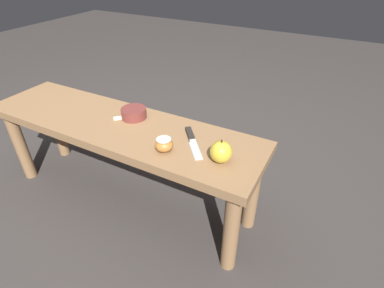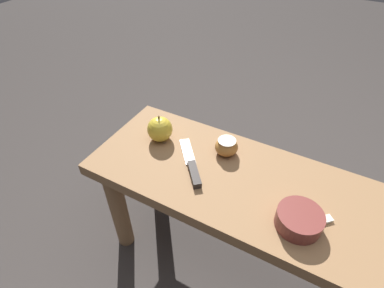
% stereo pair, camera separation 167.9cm
% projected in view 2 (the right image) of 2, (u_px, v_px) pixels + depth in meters
% --- Properties ---
extents(ground_plane, '(8.00, 8.00, 0.00)m').
position_uv_depth(ground_plane, '(283.00, 285.00, 1.11)').
color(ground_plane, '#383330').
extents(wooden_bench, '(1.38, 0.38, 0.47)m').
position_uv_depth(wooden_bench, '(310.00, 225.00, 0.86)').
color(wooden_bench, olive).
rests_on(wooden_bench, ground_plane).
extents(knife, '(0.16, 0.19, 0.02)m').
position_uv_depth(knife, '(192.00, 168.00, 0.91)').
color(knife, '#B7BABF').
rests_on(knife, wooden_bench).
extents(apple_whole, '(0.09, 0.09, 0.10)m').
position_uv_depth(apple_whole, '(160.00, 129.00, 1.00)').
color(apple_whole, gold).
rests_on(apple_whole, wooden_bench).
extents(apple_cut, '(0.07, 0.07, 0.05)m').
position_uv_depth(apple_cut, '(226.00, 147.00, 0.95)').
color(apple_cut, '#B27233').
rests_on(apple_cut, wooden_bench).
extents(apple_slice_near_knife, '(0.04, 0.04, 0.01)m').
position_uv_depth(apple_slice_near_knife, '(325.00, 220.00, 0.77)').
color(apple_slice_near_knife, white).
rests_on(apple_slice_near_knife, wooden_bench).
extents(bowl, '(0.12, 0.12, 0.05)m').
position_uv_depth(bowl, '(299.00, 220.00, 0.75)').
color(bowl, brown).
rests_on(bowl, wooden_bench).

